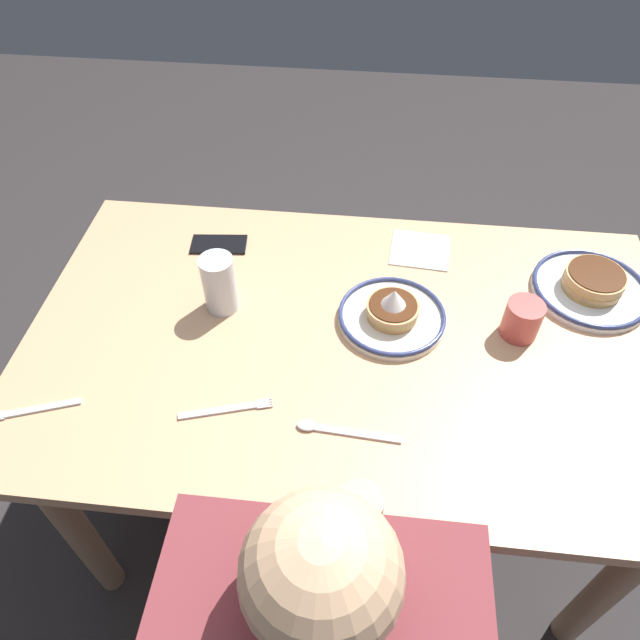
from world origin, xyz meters
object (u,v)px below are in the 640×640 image
fork_near (226,409)px  cell_phone (219,244)px  plate_near_main (591,286)px  plate_center_pancakes (392,314)px  coffee_mug (523,318)px  paper_napkin (420,250)px  tea_spoon (334,430)px  fork_far (35,410)px  drinking_glass (220,286)px

fork_near → cell_phone: bearing=-75.6°
plate_near_main → plate_center_pancakes: 0.50m
coffee_mug → paper_napkin: coffee_mug is taller
plate_center_pancakes → tea_spoon: size_ratio=1.20×
fork_near → fork_far: size_ratio=1.07×
plate_center_pancakes → paper_napkin: (-0.07, -0.26, -0.02)m
cell_phone → fork_near: (-0.13, 0.51, -0.00)m
plate_center_pancakes → drinking_glass: (0.40, -0.00, 0.04)m
plate_center_pancakes → tea_spoon: (0.11, 0.31, -0.02)m
paper_napkin → fork_near: (0.40, 0.54, 0.00)m
cell_phone → fork_far: cell_phone is taller
tea_spoon → paper_napkin: bearing=-107.0°
drinking_glass → fork_near: drinking_glass is taller
fork_near → tea_spoon: size_ratio=0.90×
plate_near_main → drinking_glass: size_ratio=1.90×
fork_far → plate_near_main: bearing=-158.4°
cell_phone → plate_near_main: bearing=169.8°
coffee_mug → paper_napkin: (0.22, -0.26, -0.04)m
coffee_mug → cell_phone: (0.75, -0.23, -0.04)m
fork_near → tea_spoon: bearing=173.5°
drinking_glass → paper_napkin: size_ratio=0.97×
plate_near_main → drinking_glass: (0.87, 0.14, 0.04)m
drinking_glass → tea_spoon: drinking_glass is taller
plate_near_main → cell_phone: 0.93m
tea_spoon → plate_center_pancakes: bearing=-108.7°
plate_near_main → tea_spoon: 0.74m
plate_center_pancakes → cell_phone: plate_center_pancakes is taller
plate_center_pancakes → paper_napkin: bearing=-104.9°
paper_napkin → fork_far: fork_far is taller
tea_spoon → fork_near: bearing=-6.5°
drinking_glass → tea_spoon: (-0.29, 0.32, -0.06)m
plate_center_pancakes → fork_near: 0.44m
plate_near_main → coffee_mug: bearing=38.6°
coffee_mug → fork_near: coffee_mug is taller
plate_near_main → plate_center_pancakes: size_ratio=1.10×
plate_center_pancakes → tea_spoon: plate_center_pancakes is taller
plate_near_main → coffee_mug: size_ratio=2.51×
cell_phone → tea_spoon: (-0.35, 0.53, 0.00)m
drinking_glass → coffee_mug: bearing=179.1°
fork_far → cell_phone: bearing=-115.2°
coffee_mug → fork_far: 1.05m
plate_near_main → fork_far: (1.19, 0.47, -0.02)m
plate_center_pancakes → fork_far: size_ratio=1.42×
tea_spoon → drinking_glass: bearing=-47.1°
fork_near → paper_napkin: bearing=-126.2°
fork_far → tea_spoon: size_ratio=0.84×
paper_napkin → tea_spoon: tea_spoon is taller
coffee_mug → tea_spoon: 0.50m
coffee_mug → cell_phone: 0.78m
coffee_mug → tea_spoon: bearing=37.9°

